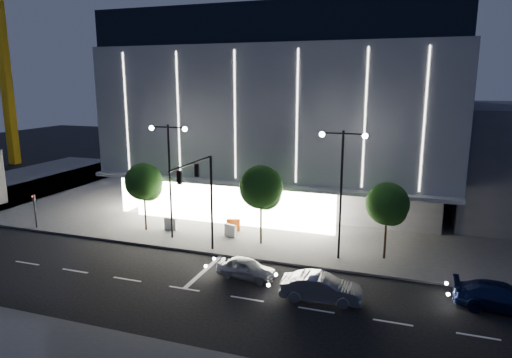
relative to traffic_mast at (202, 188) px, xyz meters
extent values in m
plane|color=black|center=(-1.00, -3.34, -5.03)|extent=(160.00, 160.00, 0.00)
cube|color=#474747|center=(4.00, 20.66, -4.95)|extent=(70.00, 40.00, 0.15)
cube|color=#4C4C51|center=(2.00, 20.66, -3.03)|extent=(28.00, 21.00, 4.00)
cube|color=#939398|center=(2.00, 18.66, 4.47)|extent=(30.00, 25.00, 11.00)
cube|color=black|center=(2.00, 18.66, 11.47)|extent=(29.40, 24.50, 3.00)
cube|color=white|center=(-1.00, 7.36, -3.03)|extent=(18.00, 0.40, 3.60)
cube|color=white|center=(-11.80, 12.66, -3.03)|extent=(0.40, 10.00, 3.60)
cube|color=#939398|center=(2.00, 6.36, -0.93)|extent=(30.00, 2.00, 0.30)
cube|color=white|center=(2.00, 6.14, 4.47)|extent=(24.00, 0.06, 10.00)
cylinder|color=black|center=(0.00, 1.46, -1.53)|extent=(0.18, 0.18, 7.00)
cylinder|color=black|center=(0.00, -1.44, 1.97)|extent=(0.14, 5.80, 0.14)
cube|color=black|center=(0.00, -0.74, 1.37)|extent=(0.28, 0.18, 0.85)
cube|color=black|center=(0.00, -3.14, 1.37)|extent=(0.28, 0.18, 0.85)
sphere|color=#FF0C0C|center=(-0.12, -0.74, 1.67)|extent=(0.14, 0.14, 0.14)
cylinder|color=black|center=(-4.00, 2.66, -0.53)|extent=(0.16, 0.16, 9.00)
cylinder|color=black|center=(-4.70, 2.66, 3.77)|extent=(1.40, 0.10, 0.10)
cylinder|color=black|center=(-3.30, 2.66, 3.77)|extent=(1.40, 0.10, 0.10)
sphere|color=white|center=(-5.40, 2.66, 3.67)|extent=(0.36, 0.36, 0.36)
sphere|color=white|center=(-2.60, 2.66, 3.67)|extent=(0.36, 0.36, 0.36)
cylinder|color=black|center=(9.00, 2.66, -0.53)|extent=(0.16, 0.16, 9.00)
cylinder|color=black|center=(8.30, 2.66, 3.77)|extent=(1.40, 0.10, 0.10)
cylinder|color=black|center=(9.70, 2.66, 3.77)|extent=(1.40, 0.10, 0.10)
sphere|color=white|center=(7.60, 2.66, 3.67)|extent=(0.36, 0.36, 0.36)
sphere|color=white|center=(10.40, 2.66, 3.67)|extent=(0.36, 0.36, 0.36)
cylinder|color=black|center=(-16.00, 1.16, -3.53)|extent=(0.12, 0.12, 3.00)
cube|color=black|center=(-16.00, 1.16, -2.33)|extent=(0.22, 0.16, 0.55)
sphere|color=#FF0C0C|center=(-16.00, 1.05, -2.18)|extent=(0.10, 0.10, 0.10)
cube|color=gold|center=(-43.00, 24.66, 8.97)|extent=(1.20, 1.20, 28.00)
cylinder|color=black|center=(-7.00, 3.66, -3.14)|extent=(0.16, 0.16, 3.78)
sphere|color=#103D12|center=(-7.00, 3.66, -0.82)|extent=(3.02, 3.02, 3.02)
sphere|color=#103D12|center=(-6.70, 3.86, -1.36)|extent=(2.16, 2.16, 2.16)
sphere|color=#103D12|center=(-7.25, 3.51, -1.14)|extent=(1.94, 1.94, 1.94)
cylinder|color=black|center=(3.00, 3.66, -3.00)|extent=(0.16, 0.16, 4.06)
sphere|color=#103D12|center=(3.00, 3.66, -0.50)|extent=(3.25, 3.25, 3.25)
sphere|color=#103D12|center=(3.30, 3.86, -1.08)|extent=(2.32, 2.32, 2.32)
sphere|color=#103D12|center=(2.75, 3.51, -0.85)|extent=(2.09, 2.09, 2.09)
cylinder|color=black|center=(12.00, 3.66, -3.21)|extent=(0.16, 0.16, 3.64)
sphere|color=#103D12|center=(12.00, 3.66, -0.97)|extent=(2.91, 2.91, 2.91)
sphere|color=#103D12|center=(12.30, 3.86, -1.49)|extent=(2.08, 2.08, 2.08)
sphere|color=#103D12|center=(11.75, 3.51, -1.28)|extent=(1.87, 1.87, 1.87)
imported|color=#A1A2A8|center=(3.98, -2.20, -4.38)|extent=(3.95, 1.90, 1.30)
imported|color=#A0A2A8|center=(9.00, -3.62, -4.28)|extent=(4.65, 1.88, 1.50)
imported|color=#141E4C|center=(18.49, -1.47, -4.31)|extent=(4.99, 2.07, 1.44)
cube|color=silver|center=(-5.07, 4.34, -4.38)|extent=(1.11, 0.32, 1.00)
cube|color=#D84F0C|center=(-0.06, 5.72, -4.38)|extent=(1.13, 0.56, 1.00)
cube|color=silver|center=(0.25, 4.34, -4.38)|extent=(1.12, 0.62, 1.00)
camera|label=1|loc=(13.31, -27.34, 7.13)|focal=32.00mm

